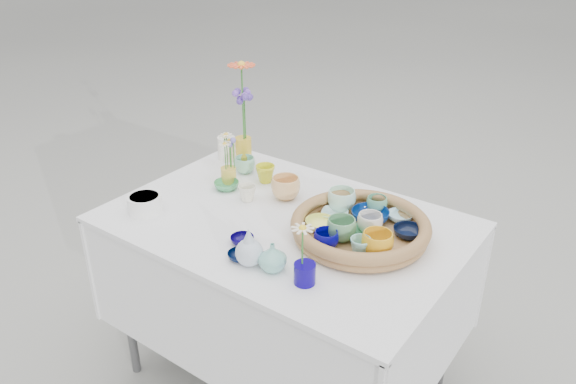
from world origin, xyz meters
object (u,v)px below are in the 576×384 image
Objects in this scene: tall_vase_yellow at (244,152)px; bud_vase_seafoam at (273,257)px; wicker_tray at (360,228)px; display_table at (285,377)px.

bud_vase_seafoam is at bearing -43.81° from tall_vase_yellow.
bud_vase_seafoam reaches higher than wicker_tray.
display_table is 0.85m from wicker_tray.
wicker_tray is at bearing -18.15° from tall_vase_yellow.
tall_vase_yellow reaches higher than bud_vase_seafoam.
tall_vase_yellow is (-0.58, 0.55, 0.02)m from bud_vase_seafoam.
wicker_tray is 0.74m from tall_vase_yellow.
display_table is at bearing -169.88° from wicker_tray.
tall_vase_yellow is at bearing 146.52° from display_table.
display_table is 13.50× the size of bud_vase_seafoam.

